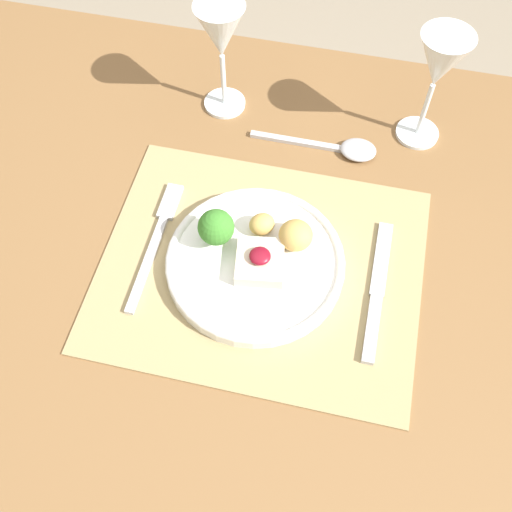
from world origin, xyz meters
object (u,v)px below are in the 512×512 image
object	(u,v)px
fork	(158,235)
spoon	(346,148)
knife	(376,299)
dinner_plate	(255,256)
wine_glass_far	(221,37)
wine_glass_near	(439,66)

from	to	relation	value
fork	spoon	size ratio (longest dim) A/B	1.09
fork	knife	distance (m)	0.32
dinner_plate	fork	bearing A→B (deg)	176.16
fork	wine_glass_far	size ratio (longest dim) A/B	1.16
spoon	wine_glass_far	world-z (taller)	wine_glass_far
dinner_plate	fork	distance (m)	0.15
fork	wine_glass_far	bearing A→B (deg)	82.55
knife	wine_glass_far	xyz separation A→B (m)	(-0.29, 0.31, 0.13)
fork	wine_glass_far	xyz separation A→B (m)	(0.03, 0.28, 0.13)
dinner_plate	wine_glass_near	xyz separation A→B (m)	(0.20, 0.29, 0.12)
wine_glass_near	wine_glass_far	bearing A→B (deg)	-179.32
knife	wine_glass_far	world-z (taller)	wine_glass_far
knife	spoon	bearing A→B (deg)	109.31
dinner_plate	knife	world-z (taller)	dinner_plate
fork	knife	xyz separation A→B (m)	(0.31, -0.03, -0.00)
dinner_plate	wine_glass_near	world-z (taller)	wine_glass_near
knife	wine_glass_far	bearing A→B (deg)	135.18
dinner_plate	wine_glass_near	size ratio (longest dim) A/B	1.29
fork	wine_glass_near	xyz separation A→B (m)	(0.34, 0.28, 0.13)
fork	wine_glass_far	distance (m)	0.31
knife	wine_glass_near	world-z (taller)	wine_glass_near
spoon	wine_glass_near	distance (m)	0.18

